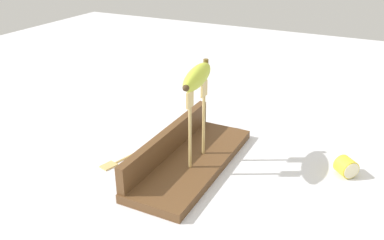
# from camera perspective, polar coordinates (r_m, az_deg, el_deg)

# --- Properties ---
(ground_plane) EXTENTS (3.00, 3.00, 0.00)m
(ground_plane) POSITION_cam_1_polar(r_m,az_deg,el_deg) (0.97, 0.00, -6.45)
(ground_plane) COLOR silver
(wooden_board) EXTENTS (0.40, 0.15, 0.02)m
(wooden_board) POSITION_cam_1_polar(r_m,az_deg,el_deg) (0.97, 0.00, -5.93)
(wooden_board) COLOR brown
(wooden_board) RESTS_ON ground
(board_backstop) EXTENTS (0.39, 0.02, 0.06)m
(board_backstop) POSITION_cam_1_polar(r_m,az_deg,el_deg) (0.97, -3.36, -2.97)
(board_backstop) COLOR brown
(board_backstop) RESTS_ON wooden_board
(fork_stand_center) EXTENTS (0.10, 0.01, 0.18)m
(fork_stand_center) POSITION_cam_1_polar(r_m,az_deg,el_deg) (0.91, 0.71, 0.39)
(fork_stand_center) COLOR tan
(fork_stand_center) RESTS_ON wooden_board
(banana_raised_center) EXTENTS (0.16, 0.06, 0.04)m
(banana_raised_center) POSITION_cam_1_polar(r_m,az_deg,el_deg) (0.87, 0.74, 6.07)
(banana_raised_center) COLOR #B2C138
(banana_raised_center) RESTS_ON fork_stand_center
(fork_fallen_near) EXTENTS (0.19, 0.07, 0.01)m
(fork_fallen_near) POSITION_cam_1_polar(r_m,az_deg,el_deg) (1.02, -9.27, -5.10)
(fork_fallen_near) COLOR tan
(fork_fallen_near) RESTS_ON ground
(banana_chunk_near) EXTENTS (0.06, 0.06, 0.04)m
(banana_chunk_near) POSITION_cam_1_polar(r_m,az_deg,el_deg) (0.99, 20.70, -6.14)
(banana_chunk_near) COLOR yellow
(banana_chunk_near) RESTS_ON ground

